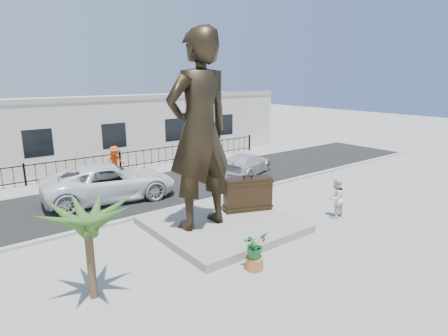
# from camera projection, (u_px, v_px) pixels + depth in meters

# --- Properties ---
(ground) EXTENTS (100.00, 100.00, 0.00)m
(ground) POSITION_uv_depth(u_px,v_px,m) (256.00, 237.00, 14.16)
(ground) COLOR #9E9991
(ground) RESTS_ON ground
(street) EXTENTS (40.00, 7.00, 0.01)m
(street) POSITION_uv_depth(u_px,v_px,m) (156.00, 188.00, 20.29)
(street) COLOR black
(street) RESTS_ON ground
(curb) EXTENTS (40.00, 0.25, 0.12)m
(curb) POSITION_uv_depth(u_px,v_px,m) (191.00, 204.00, 17.60)
(curb) COLOR #A5A399
(curb) RESTS_ON ground
(far_sidewalk) EXTENTS (40.00, 2.50, 0.02)m
(far_sidewalk) POSITION_uv_depth(u_px,v_px,m) (126.00, 173.00, 23.36)
(far_sidewalk) COLOR #9E9991
(far_sidewalk) RESTS_ON ground
(plinth) EXTENTS (5.20, 5.20, 0.30)m
(plinth) POSITION_uv_depth(u_px,v_px,m) (222.00, 224.00, 14.97)
(plinth) COLOR gray
(plinth) RESTS_ON ground
(fence) EXTENTS (22.00, 0.10, 1.20)m
(fence) POSITION_uv_depth(u_px,v_px,m) (120.00, 162.00, 23.83)
(fence) COLOR black
(fence) RESTS_ON ground
(building) EXTENTS (28.00, 7.00, 4.40)m
(building) POSITION_uv_depth(u_px,v_px,m) (95.00, 130.00, 26.67)
(building) COLOR silver
(building) RESTS_ON ground
(statue) EXTENTS (2.71, 1.82, 7.32)m
(statue) POSITION_uv_depth(u_px,v_px,m) (199.00, 131.00, 13.66)
(statue) COLOR black
(statue) RESTS_ON plinth
(suitcase) EXTENTS (2.12, 1.33, 1.42)m
(suitcase) POSITION_uv_depth(u_px,v_px,m) (248.00, 194.00, 16.01)
(suitcase) COLOR #302214
(suitcase) RESTS_ON plinth
(tourist) EXTENTS (0.89, 0.72, 1.73)m
(tourist) POSITION_uv_depth(u_px,v_px,m) (336.00, 198.00, 15.94)
(tourist) COLOR white
(tourist) RESTS_ON ground
(car_white) EXTENTS (6.67, 3.80, 1.75)m
(car_white) POSITION_uv_depth(u_px,v_px,m) (110.00, 182.00, 18.27)
(car_white) COLOR white
(car_white) RESTS_ON street
(car_silver) EXTENTS (4.99, 3.59, 1.34)m
(car_silver) POSITION_uv_depth(u_px,v_px,m) (246.00, 164.00, 22.92)
(car_silver) COLOR silver
(car_silver) RESTS_ON street
(worker) EXTENTS (1.30, 0.89, 1.85)m
(worker) POSITION_uv_depth(u_px,v_px,m) (115.00, 161.00, 22.43)
(worker) COLOR #F24A0C
(worker) RESTS_ON far_sidewalk
(palm_tree) EXTENTS (1.80, 1.80, 3.20)m
(palm_tree) POSITION_uv_depth(u_px,v_px,m) (94.00, 297.00, 10.30)
(palm_tree) COLOR #2D541E
(palm_tree) RESTS_ON ground
(planter) EXTENTS (0.56, 0.56, 0.40)m
(planter) POSITION_uv_depth(u_px,v_px,m) (254.00, 263.00, 11.75)
(planter) COLOR #B36A2F
(planter) RESTS_ON ground
(shrub) EXTENTS (0.84, 0.75, 0.84)m
(shrub) POSITION_uv_depth(u_px,v_px,m) (255.00, 245.00, 11.61)
(shrub) COLOR #21652C
(shrub) RESTS_ON planter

